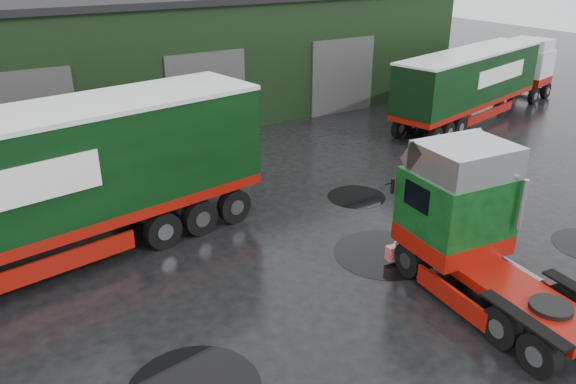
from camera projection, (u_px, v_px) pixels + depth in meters
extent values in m
plane|color=black|center=(351.00, 278.00, 15.62)|extent=(100.00, 100.00, 0.00)
cube|color=black|center=(161.00, 54.00, 30.98)|extent=(32.00, 12.00, 6.00)
cylinder|color=#0D07A1|center=(469.00, 244.00, 17.13)|extent=(0.38, 0.38, 0.30)
cylinder|color=black|center=(384.00, 254.00, 16.87)|extent=(3.05, 3.05, 0.01)
cylinder|color=black|center=(356.00, 197.00, 20.70)|extent=(2.15, 2.15, 0.01)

